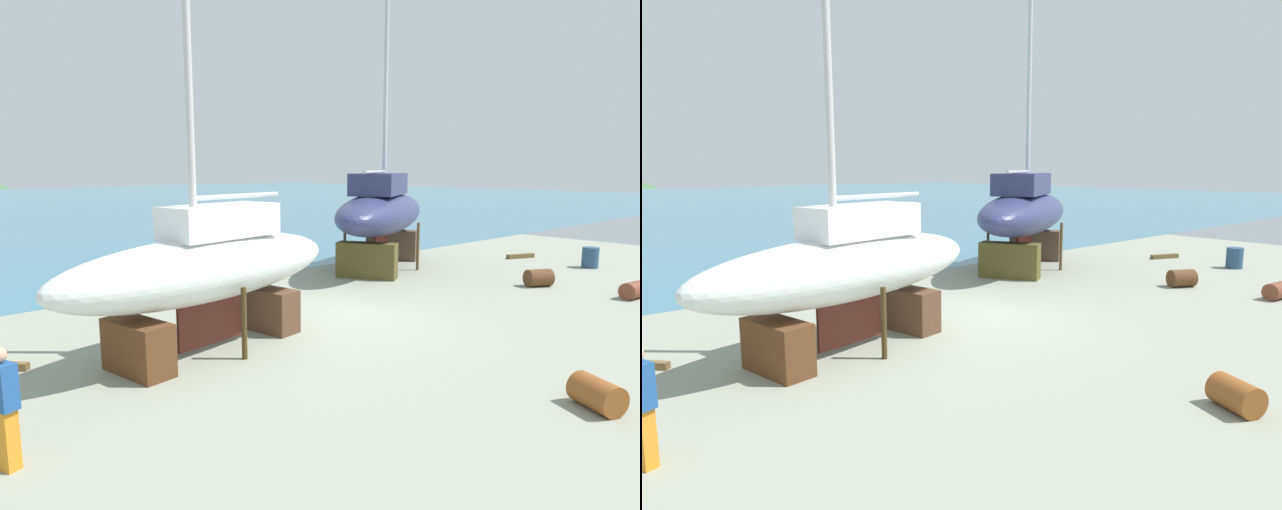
{
  "view_description": "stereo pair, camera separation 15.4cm",
  "coord_description": "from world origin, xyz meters",
  "views": [
    {
      "loc": [
        -10.16,
        -10.74,
        4.1
      ],
      "look_at": [
        1.21,
        2.1,
        1.35
      ],
      "focal_mm": 30.84,
      "sensor_mm": 36.0,
      "label": 1
    },
    {
      "loc": [
        -10.04,
        -10.84,
        4.1
      ],
      "look_at": [
        1.21,
        2.1,
        1.35
      ],
      "focal_mm": 30.84,
      "sensor_mm": 36.0,
      "label": 2
    }
  ],
  "objects": [
    {
      "name": "barrel_tar_black",
      "position": [
        12.94,
        -1.44,
        0.42
      ],
      "size": [
        0.9,
        0.9,
        0.85
      ],
      "primitive_type": "cylinder",
      "rotation": [
        0.0,
        0.0,
        2.2
      ],
      "color": "navy",
      "rests_on": "ground"
    },
    {
      "name": "sailboat_small_center",
      "position": [
        -4.01,
        -0.08,
        1.89
      ],
      "size": [
        7.78,
        3.32,
        12.04
      ],
      "rotation": [
        0.0,
        0.0,
        3.33
      ],
      "color": "#55331B",
      "rests_on": "ground"
    },
    {
      "name": "ground_plane",
      "position": [
        0.0,
        -4.17,
        0.0
      ],
      "size": [
        43.15,
        43.15,
        0.0
      ],
      "primitive_type": "plane",
      "color": "gray"
    },
    {
      "name": "barrel_rust_near",
      "position": [
        8.44,
        -4.64,
        0.27
      ],
      "size": [
        0.92,
        0.63,
        0.53
      ],
      "primitive_type": "cylinder",
      "rotation": [
        1.57,
        0.0,
        1.46
      ],
      "color": "brown",
      "rests_on": "ground"
    },
    {
      "name": "barrel_ochre",
      "position": [
        7.92,
        -1.78,
        0.3
      ],
      "size": [
        1.05,
        0.94,
        0.6
      ],
      "primitive_type": "cylinder",
      "rotation": [
        1.57,
        0.0,
        4.21
      ],
      "color": "#54351D",
      "rests_on": "ground"
    },
    {
      "name": "timber_long_fore",
      "position": [
        13.04,
        1.67,
        0.09
      ],
      "size": [
        1.4,
        0.71,
        0.19
      ],
      "primitive_type": "cube",
      "rotation": [
        0.0,
        0.0,
        2.78
      ],
      "color": "brown",
      "rests_on": "ground"
    },
    {
      "name": "sailboat_mid_port",
      "position": [
        6.42,
        4.26,
        2.26
      ],
      "size": [
        9.08,
        6.72,
        13.12
      ],
      "rotation": [
        0.0,
        0.0,
        0.51
      ],
      "color": "brown",
      "rests_on": "ground"
    },
    {
      "name": "barrel_rust_mid",
      "position": [
        -0.75,
        -7.23,
        0.28
      ],
      "size": [
        0.84,
        0.99,
        0.55
      ],
      "primitive_type": "cylinder",
      "rotation": [
        1.57,
        0.0,
        5.87
      ],
      "color": "brown",
      "rests_on": "ground"
    }
  ]
}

